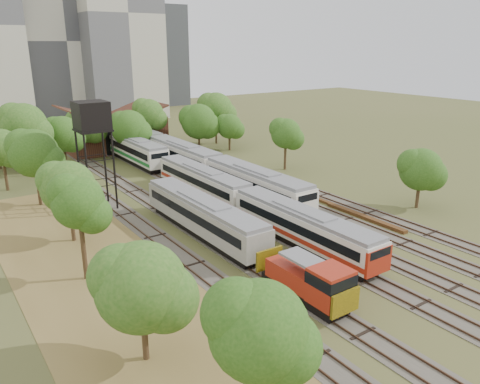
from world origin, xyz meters
TOP-DOWN VIEW (x-y plane):
  - ground at (0.00, 0.00)m, footprint 240.00×240.00m
  - dry_grass_patch at (-18.00, 8.00)m, footprint 14.00×60.00m
  - tracks at (-0.67, 25.00)m, footprint 24.60×80.00m
  - railcar_red_set at (-2.00, 16.93)m, footprint 2.77×34.58m
  - railcar_green_set at (2.00, 37.94)m, footprint 3.09×52.08m
  - railcar_rear at (-2.00, 45.27)m, footprint 3.06×16.08m
  - shunter_locomotive at (-8.00, 0.65)m, footprint 2.51×8.10m
  - old_grey_coach at (-8.00, 15.47)m, footprint 2.88×18.00m
  - water_tower at (-13.48, 28.77)m, footprint 3.39×3.39m
  - rail_pile_near at (8.00, 9.59)m, footprint 0.67×10.12m
  - rail_pile_far at (8.20, 14.50)m, footprint 0.55×8.76m
  - maintenance_shed at (-1.00, 57.98)m, footprint 16.45×11.55m
  - tree_band_left at (-19.57, 31.45)m, footprint 7.11×71.73m
  - tree_band_far at (-0.52, 49.64)m, footprint 38.90×11.43m
  - tree_band_right at (14.86, 25.95)m, footprint 5.72×40.95m
  - tower_centre at (2.00, 100.00)m, footprint 20.00×18.00m
  - tower_right at (14.00, 92.00)m, footprint 18.00×16.00m
  - tower_far_right at (34.00, 110.00)m, footprint 12.00×12.00m

SIDE VIEW (x-z plane):
  - ground at x=0.00m, z-range 0.00..0.00m
  - dry_grass_patch at x=-18.00m, z-range 0.00..0.04m
  - tracks at x=-0.67m, z-range -0.05..0.14m
  - rail_pile_far at x=8.20m, z-range 0.00..0.28m
  - rail_pile_near at x=8.00m, z-range 0.00..0.34m
  - shunter_locomotive at x=-8.00m, z-range -0.09..3.19m
  - railcar_red_set at x=-2.00m, z-range 0.10..3.52m
  - old_grey_coach at x=-8.00m, z-range 0.16..3.72m
  - railcar_rear at x=-2.00m, z-range 0.11..3.89m
  - railcar_green_set at x=2.00m, z-range 0.11..3.93m
  - maintenance_shed at x=-1.00m, z-range -0.87..6.70m
  - tree_band_right at x=14.86m, z-range 0.86..8.26m
  - tree_band_left at x=-19.57m, z-range 0.93..9.56m
  - tree_band_far at x=-0.52m, z-range 0.70..10.67m
  - water_tower at x=-13.48m, z-range 4.02..15.74m
  - tower_far_right at x=34.00m, z-range 0.00..28.00m
  - tower_centre at x=2.00m, z-range 0.00..36.00m
  - tower_right at x=14.00m, z-range 0.00..48.00m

